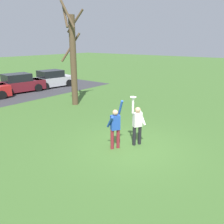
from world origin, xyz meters
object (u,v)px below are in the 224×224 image
at_px(person_catcher, 137,123).
at_px(parked_car_maroon, 19,84).
at_px(frisbee_disc, 133,97).
at_px(bare_tree_tall, 73,57).
at_px(person_defender, 115,126).
at_px(parked_car_silver, 52,79).

relative_size(person_catcher, parked_car_maroon, 0.48).
xyz_separation_m(frisbee_disc, bare_tree_tall, (3.19, 6.88, 1.12)).
height_order(person_defender, bare_tree_tall, bare_tree_tall).
relative_size(person_catcher, person_defender, 1.02).
distance_m(frisbee_disc, parked_car_silver, 14.91).
bearing_deg(parked_car_maroon, frisbee_disc, -94.96).
bearing_deg(parked_car_silver, frisbee_disc, -107.78).
bearing_deg(bare_tree_tall, parked_car_maroon, 91.17).
bearing_deg(person_defender, bare_tree_tall, 89.49).
bearing_deg(parked_car_silver, person_catcher, -106.92).
distance_m(person_catcher, person_defender, 1.00).
height_order(parked_car_silver, bare_tree_tall, bare_tree_tall).
bearing_deg(parked_car_maroon, person_defender, -98.01).
height_order(person_catcher, person_defender, person_catcher).
bearing_deg(parked_car_silver, bare_tree_tall, -108.31).
distance_m(person_catcher, bare_tree_tall, 7.92).
xyz_separation_m(person_catcher, parked_car_silver, (6.17, 13.53, -0.25)).
bearing_deg(bare_tree_tall, person_catcher, -113.18).
xyz_separation_m(person_defender, bare_tree_tall, (3.85, 6.49, 2.23)).
bearing_deg(bare_tree_tall, person_defender, -120.70).
height_order(person_catcher, bare_tree_tall, bare_tree_tall).
relative_size(person_catcher, frisbee_disc, 8.12).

